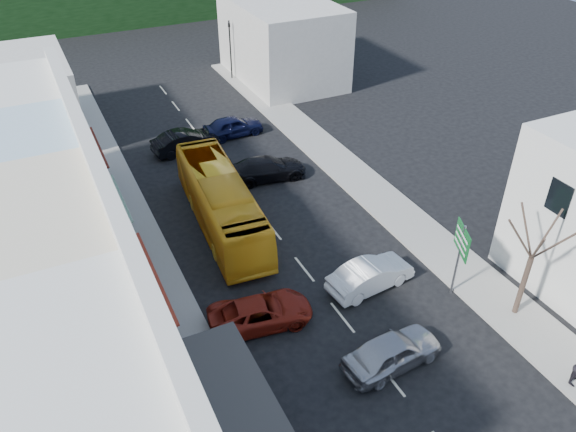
# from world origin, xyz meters

# --- Properties ---
(ground) EXTENTS (120.00, 120.00, 0.00)m
(ground) POSITION_xyz_m (0.00, 0.00, 0.00)
(ground) COLOR black
(ground) RESTS_ON ground
(sidewalk_left) EXTENTS (3.00, 52.00, 0.15)m
(sidewalk_left) POSITION_xyz_m (-7.50, 10.00, 0.07)
(sidewalk_left) COLOR gray
(sidewalk_left) RESTS_ON ground
(sidewalk_right) EXTENTS (3.00, 52.00, 0.15)m
(sidewalk_right) POSITION_xyz_m (7.50, 10.00, 0.07)
(sidewalk_right) COLOR gray
(sidewalk_right) RESTS_ON ground
(shopfront_row) EXTENTS (8.25, 30.00, 8.00)m
(shopfront_row) POSITION_xyz_m (-12.49, 5.00, 4.00)
(shopfront_row) COLOR silver
(shopfront_row) RESTS_ON ground
(distant_block_left) EXTENTS (8.00, 10.00, 6.00)m
(distant_block_left) POSITION_xyz_m (-12.00, 27.00, 3.00)
(distant_block_left) COLOR #B7B2A8
(distant_block_left) RESTS_ON ground
(distant_block_right) EXTENTS (8.00, 12.00, 7.00)m
(distant_block_right) POSITION_xyz_m (11.00, 30.00, 3.50)
(distant_block_right) COLOR #B7B2A8
(distant_block_right) RESTS_ON ground
(bus) EXTENTS (3.39, 11.76, 3.10)m
(bus) POSITION_xyz_m (-2.48, 9.77, 1.55)
(bus) COLOR yellow
(bus) RESTS_ON ground
(car_silver) EXTENTS (4.54, 2.17, 1.40)m
(car_silver) POSITION_xyz_m (0.45, -3.39, 0.70)
(car_silver) COLOR #ACACB1
(car_silver) RESTS_ON ground
(car_white) EXTENTS (4.58, 2.30, 1.40)m
(car_white) POSITION_xyz_m (2.37, 1.31, 0.70)
(car_white) COLOR white
(car_white) RESTS_ON ground
(car_red) EXTENTS (4.82, 2.51, 1.40)m
(car_red) POSITION_xyz_m (-3.66, 1.37, 0.70)
(car_red) COLOR maroon
(car_red) RESTS_ON ground
(car_black_near) EXTENTS (4.70, 2.42, 1.40)m
(car_black_near) POSITION_xyz_m (2.10, 13.54, 0.70)
(car_black_near) COLOR black
(car_black_near) RESTS_ON ground
(car_navy_mid) EXTENTS (4.47, 1.98, 1.40)m
(car_navy_mid) POSITION_xyz_m (2.41, 20.59, 0.70)
(car_navy_mid) COLOR black
(car_navy_mid) RESTS_ON ground
(car_black_far) EXTENTS (4.58, 2.31, 1.40)m
(car_black_far) POSITION_xyz_m (-1.63, 19.76, 0.70)
(car_black_far) COLOR black
(car_black_far) RESTS_ON ground
(pedestrian_left) EXTENTS (0.59, 0.70, 1.70)m
(pedestrian_left) POSITION_xyz_m (-8.42, 3.99, 1.00)
(pedestrian_left) COLOR black
(pedestrian_left) RESTS_ON sidewalk_left
(direction_sign) EXTENTS (1.54, 2.00, 4.11)m
(direction_sign) POSITION_xyz_m (5.85, -0.85, 2.05)
(direction_sign) COLOR #0D551F
(direction_sign) RESTS_ON ground
(street_tree) EXTENTS (2.54, 2.54, 6.87)m
(street_tree) POSITION_xyz_m (7.60, -3.39, 3.43)
(street_tree) COLOR #372921
(street_tree) RESTS_ON ground
(traffic_signal) EXTENTS (0.61, 1.12, 5.44)m
(traffic_signal) POSITION_xyz_m (6.60, 31.81, 2.72)
(traffic_signal) COLOR black
(traffic_signal) RESTS_ON ground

